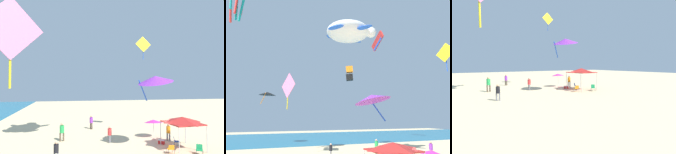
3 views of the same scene
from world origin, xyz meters
The scene contains 14 objects.
ocean_strip centered at (0.00, 35.46, 0.01)m, with size 120.00×29.66×0.02m, color teal.
canopy_tent centered at (-0.80, -0.50, 2.62)m, with size 3.44×3.06×2.94m.
beach_umbrella centered at (3.70, 0.52, 1.84)m, with size 2.07×2.05×2.11m.
person_far_stroller centered at (4.21, 10.49, 1.12)m, with size 0.46×0.50×1.92m.
person_near_umbrella centered at (2.63, 5.70, 0.99)m, with size 0.45×0.40×1.69m.
person_beachcomber centered at (-2.00, 10.76, 0.94)m, with size 0.38×0.40×1.60m.
person_by_tent centered at (9.70, 6.83, 1.07)m, with size 0.45×0.43×1.82m.
kite_diamond_yellow centered at (6.64, 0.62, 10.91)m, with size 0.43×2.09×2.97m.
kite_delta_purple centered at (-0.86, 2.18, 6.40)m, with size 4.52×4.53×2.70m.
kite_parafoil_red centered at (12.81, 23.19, 21.71)m, with size 1.29×5.49×3.31m.
kite_box_orange centered at (3.05, 16.60, 12.06)m, with size 1.55×1.51×2.47m.
kite_turtle_white centered at (-0.10, 9.02, 15.84)m, with size 7.01×6.26×2.89m.
kite_diamond_pink centered at (-7.27, 12.86, 8.70)m, with size 1.46×3.11×4.84m.
kite_delta_black centered at (-9.96, 25.05, 9.07)m, with size 4.14×4.14×2.36m.
Camera 2 is at (-9.43, -13.17, 4.69)m, focal length 31.18 mm.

